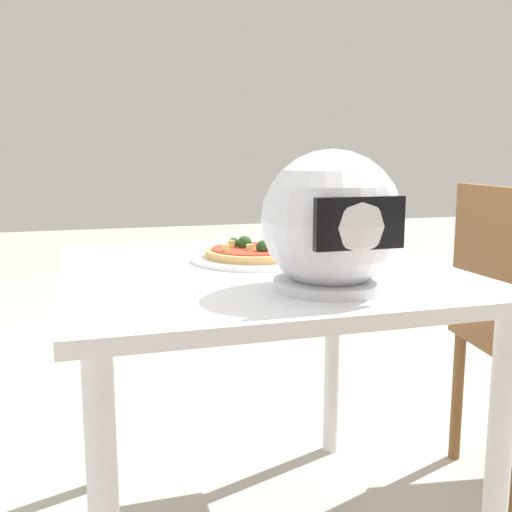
# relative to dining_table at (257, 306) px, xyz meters

# --- Properties ---
(dining_table) EXTENTS (0.89, 0.92, 0.72)m
(dining_table) POSITION_rel_dining_table_xyz_m (0.00, 0.00, 0.00)
(dining_table) COLOR white
(dining_table) RESTS_ON ground
(pizza_plate) EXTENTS (0.32, 0.32, 0.01)m
(pizza_plate) POSITION_rel_dining_table_xyz_m (-0.02, -0.09, 0.10)
(pizza_plate) COLOR white
(pizza_plate) RESTS_ON dining_table
(pizza) EXTENTS (0.25, 0.25, 0.05)m
(pizza) POSITION_rel_dining_table_xyz_m (-0.02, -0.09, 0.12)
(pizza) COLOR tan
(pizza) RESTS_ON pizza_plate
(motorcycle_helmet) EXTENTS (0.27, 0.27, 0.27)m
(motorcycle_helmet) POSITION_rel_dining_table_xyz_m (-0.07, 0.26, 0.23)
(motorcycle_helmet) COLOR silver
(motorcycle_helmet) RESTS_ON dining_table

